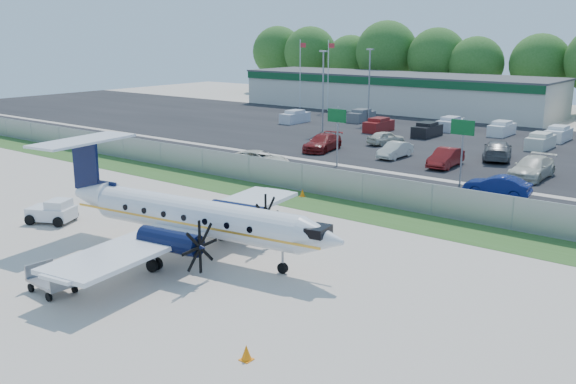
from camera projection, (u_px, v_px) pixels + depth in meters
The scene contains 26 objects.
ground at pixel (214, 260), 32.02m from camera, with size 170.00×170.00×0.00m, color beige.
grass_verge at pixel (345, 209), 41.19m from camera, with size 170.00×4.00×0.02m, color #2D561E.
access_road at pixel (398, 188), 46.54m from camera, with size 170.00×8.00×0.02m, color black.
parking_lot at pixel (502, 148), 62.60m from camera, with size 170.00×32.00×0.02m, color black.
perimeter_fence at pixel (362, 188), 42.48m from camera, with size 120.00×0.06×1.99m.
building_west at pixel (395, 92), 93.11m from camera, with size 46.40×12.40×5.24m.
sign_left at pixel (337, 124), 53.44m from camera, with size 1.80×0.26×5.00m.
sign_mid at pixel (462, 137), 46.87m from camera, with size 1.80×0.26×5.00m.
flagpole_west at pixel (301, 70), 94.16m from camera, with size 1.06×0.12×10.00m.
flagpole_east at pixel (329, 71), 91.17m from camera, with size 1.06×0.12×10.00m.
light_pole_nw at pixel (323, 86), 71.75m from camera, with size 0.90×0.35×9.09m.
light_pole_sw at pixel (369, 80), 79.40m from camera, with size 0.90×0.35×9.09m.
aircraft at pixel (191, 216), 32.28m from camera, with size 17.38×17.08×5.32m.
pushback_tug at pixel (53, 212), 38.11m from camera, with size 3.03×2.71×1.40m.
baggage_cart_far at pixel (52, 281), 27.84m from camera, with size 2.26×1.44×1.15m.
cone_nose at pixel (246, 353), 22.14m from camera, with size 0.41×0.41×0.58m.
cone_starboard_wing at pixel (302, 193), 44.22m from camera, with size 0.38×0.38×0.54m.
road_car_west at pixel (259, 169), 53.35m from camera, with size 2.48×5.37×1.49m, color beige.
road_car_mid at pixel (496, 196), 44.32m from camera, with size 1.55×4.44×1.46m, color navy.
parked_car_a at pixel (322, 151), 61.35m from camera, with size 2.22×5.47×1.59m, color maroon.
parked_car_b at pixel (395, 158), 57.97m from camera, with size 1.50×4.30×1.42m, color beige.
parked_car_c at pixel (445, 167), 54.03m from camera, with size 1.67×4.79×1.58m, color maroon.
parked_car_d at pixel (531, 178), 49.79m from camera, with size 2.35×5.77×1.67m, color beige.
parked_car_f at pixel (386, 145), 64.77m from camera, with size 1.66×4.12×1.40m, color beige.
parked_car_g at pixel (497, 159), 57.20m from camera, with size 2.37×5.84×1.69m, color #595B5E.
far_parking_rows at pixel (519, 142), 66.43m from camera, with size 56.00×10.00×1.60m, color gray, non-canonical shape.
Camera 1 is at (21.53, -21.57, 11.03)m, focal length 40.00 mm.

